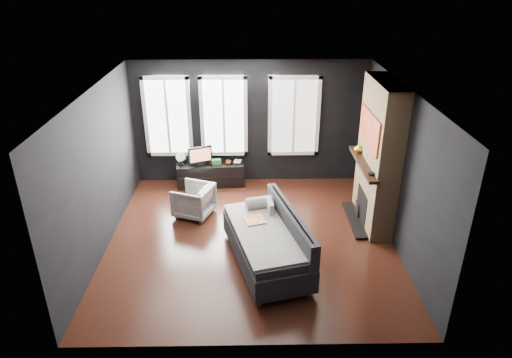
{
  "coord_description": "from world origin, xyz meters",
  "views": [
    {
      "loc": [
        -0.02,
        -6.9,
        4.48
      ],
      "look_at": [
        0.1,
        0.3,
        1.05
      ],
      "focal_mm": 32.0,
      "sensor_mm": 36.0,
      "label": 1
    }
  ],
  "objects_px": {
    "book": "(234,157)",
    "sofa": "(266,239)",
    "armchair": "(193,199)",
    "monitor": "(200,155)",
    "mug": "(228,162)",
    "mantel_vase": "(359,148)",
    "media_console": "(211,174)"
  },
  "relations": [
    {
      "from": "armchair",
      "to": "book",
      "type": "distance_m",
      "value": 1.67
    },
    {
      "from": "sofa",
      "to": "mug",
      "type": "height_order",
      "value": "sofa"
    },
    {
      "from": "media_console",
      "to": "mantel_vase",
      "type": "height_order",
      "value": "mantel_vase"
    },
    {
      "from": "book",
      "to": "mantel_vase",
      "type": "xyz_separation_m",
      "value": [
        2.4,
        -1.31,
        0.71
      ]
    },
    {
      "from": "monitor",
      "to": "mantel_vase",
      "type": "relative_size",
      "value": 2.77
    },
    {
      "from": "armchair",
      "to": "mantel_vase",
      "type": "xyz_separation_m",
      "value": [
        3.15,
        0.15,
        0.98
      ]
    },
    {
      "from": "armchair",
      "to": "mantel_vase",
      "type": "height_order",
      "value": "mantel_vase"
    },
    {
      "from": "sofa",
      "to": "armchair",
      "type": "bearing_deg",
      "value": 115.13
    },
    {
      "from": "media_console",
      "to": "book",
      "type": "distance_m",
      "value": 0.64
    },
    {
      "from": "media_console",
      "to": "monitor",
      "type": "xyz_separation_m",
      "value": [
        -0.21,
        -0.05,
        0.49
      ]
    },
    {
      "from": "monitor",
      "to": "sofa",
      "type": "bearing_deg",
      "value": -88.14
    },
    {
      "from": "sofa",
      "to": "armchair",
      "type": "relative_size",
      "value": 3.1
    },
    {
      "from": "book",
      "to": "sofa",
      "type": "bearing_deg",
      "value": -79.08
    },
    {
      "from": "armchair",
      "to": "mug",
      "type": "xyz_separation_m",
      "value": [
        0.63,
        1.32,
        0.21
      ]
    },
    {
      "from": "armchair",
      "to": "media_console",
      "type": "height_order",
      "value": "armchair"
    },
    {
      "from": "media_console",
      "to": "mug",
      "type": "bearing_deg",
      "value": -7.53
    },
    {
      "from": "armchair",
      "to": "monitor",
      "type": "height_order",
      "value": "monitor"
    },
    {
      "from": "mantel_vase",
      "to": "mug",
      "type": "bearing_deg",
      "value": 155.11
    },
    {
      "from": "media_console",
      "to": "monitor",
      "type": "relative_size",
      "value": 2.75
    },
    {
      "from": "sofa",
      "to": "mantel_vase",
      "type": "height_order",
      "value": "mantel_vase"
    },
    {
      "from": "sofa",
      "to": "media_console",
      "type": "distance_m",
      "value": 3.16
    },
    {
      "from": "book",
      "to": "mantel_vase",
      "type": "bearing_deg",
      "value": -28.74
    },
    {
      "from": "monitor",
      "to": "media_console",
      "type": "bearing_deg",
      "value": -8.33
    },
    {
      "from": "mug",
      "to": "monitor",
      "type": "bearing_deg",
      "value": -176.89
    },
    {
      "from": "mug",
      "to": "mantel_vase",
      "type": "bearing_deg",
      "value": -24.89
    },
    {
      "from": "sofa",
      "to": "monitor",
      "type": "xyz_separation_m",
      "value": [
        -1.32,
        2.9,
        0.28
      ]
    },
    {
      "from": "sofa",
      "to": "armchair",
      "type": "distance_m",
      "value": 2.1
    },
    {
      "from": "sofa",
      "to": "mantel_vase",
      "type": "relative_size",
      "value": 11.17
    },
    {
      "from": "monitor",
      "to": "mug",
      "type": "xyz_separation_m",
      "value": [
        0.6,
        0.03,
        -0.18
      ]
    },
    {
      "from": "mug",
      "to": "mantel_vase",
      "type": "distance_m",
      "value": 2.88
    },
    {
      "from": "mug",
      "to": "armchair",
      "type": "bearing_deg",
      "value": -115.48
    },
    {
      "from": "media_console",
      "to": "mantel_vase",
      "type": "bearing_deg",
      "value": -26.81
    }
  ]
}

